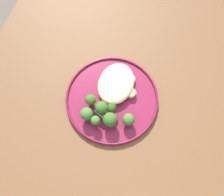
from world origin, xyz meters
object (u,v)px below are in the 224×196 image
dinner_plate (112,99)px  broccoli_floret_near_rim (110,120)px  seared_scallop_rear_pale (115,86)px  broccoli_floret_tall_stalk (91,100)px  broccoli_floret_left_leaning (101,108)px  seared_scallop_half_hidden (130,79)px  seared_scallop_large_seared (114,95)px  broccoli_floret_front_edge (87,114)px  broccoli_floret_right_tilted (95,121)px  seared_scallop_right_edge (124,76)px  seared_scallop_tilted_round (131,93)px  broccoli_floret_beside_noodles (129,120)px  seared_scallop_front_small (120,89)px  seared_scallop_center_golden (122,81)px  broccoli_floret_small_sprig (111,108)px

dinner_plate → broccoli_floret_near_rim: (0.07, 0.02, 0.04)m
seared_scallop_rear_pale → broccoli_floret_tall_stalk: broccoli_floret_tall_stalk is taller
broccoli_floret_left_leaning → seared_scallop_half_hidden: bearing=159.2°
dinner_plate → seared_scallop_large_seared: size_ratio=11.28×
broccoli_floret_front_edge → seared_scallop_half_hidden: bearing=152.6°
broccoli_floret_right_tilted → seared_scallop_right_edge: bearing=170.3°
broccoli_floret_front_edge → broccoli_floret_near_rim: bearing=94.9°
dinner_plate → seared_scallop_tilted_round: seared_scallop_tilted_round is taller
dinner_plate → seared_scallop_rear_pale: (-0.04, -0.01, 0.01)m
seared_scallop_right_edge → seared_scallop_rear_pale: seared_scallop_rear_pale is taller
seared_scallop_right_edge → broccoli_floret_beside_noodles: broccoli_floret_beside_noodles is taller
seared_scallop_front_small → seared_scallop_half_hidden: (-0.04, 0.02, -0.00)m
seared_scallop_half_hidden → broccoli_floret_front_edge: broccoli_floret_front_edge is taller
broccoli_floret_left_leaning → seared_scallop_rear_pale: bearing=173.1°
broccoli_floret_left_leaning → seared_scallop_tilted_round: bearing=140.9°
seared_scallop_front_small → seared_scallop_center_golden: (-0.03, -0.00, -0.00)m
seared_scallop_rear_pale → seared_scallop_center_golden: 0.03m
broccoli_floret_beside_noodles → seared_scallop_center_golden: bearing=-152.6°
broccoli_floret_small_sprig → seared_scallop_center_golden: bearing=-179.1°
broccoli_floret_small_sprig → broccoli_floret_left_leaning: broccoli_floret_left_leaning is taller
broccoli_floret_near_rim → broccoli_floret_right_tilted: size_ratio=1.19×
seared_scallop_half_hidden → seared_scallop_center_golden: size_ratio=0.97×
seared_scallop_front_small → broccoli_floret_beside_noodles: size_ratio=0.58×
dinner_plate → seared_scallop_large_seared: seared_scallop_large_seared is taller
broccoli_floret_beside_noodles → broccoli_floret_front_edge: (0.03, -0.12, 0.00)m
broccoli_floret_front_edge → seared_scallop_rear_pale: bearing=159.8°
seared_scallop_rear_pale → seared_scallop_front_small: bearing=72.1°
seared_scallop_front_small → broccoli_floret_right_tilted: (0.13, -0.03, 0.02)m
broccoli_floret_right_tilted → broccoli_floret_small_sprig: bearing=150.0°
seared_scallop_front_small → broccoli_floret_right_tilted: 0.13m
seared_scallop_center_golden → broccoli_floret_front_edge: bearing=-22.9°
broccoli_floret_front_edge → broccoli_floret_tall_stalk: bearing=-172.5°
seared_scallop_center_golden → broccoli_floret_front_edge: size_ratio=0.65×
seared_scallop_tilted_round → seared_scallop_center_golden: (-0.03, -0.04, -0.00)m
seared_scallop_rear_pale → seared_scallop_half_hidden: bearing=134.5°
dinner_plate → seared_scallop_tilted_round: (-0.03, 0.05, 0.01)m
broccoli_floret_small_sprig → broccoli_floret_beside_noodles: size_ratio=0.98×
seared_scallop_rear_pale → seared_scallop_large_seared: size_ratio=0.97×
seared_scallop_tilted_round → broccoli_floret_small_sprig: (0.07, -0.04, 0.02)m
seared_scallop_front_small → broccoli_floret_front_edge: (0.12, -0.06, 0.02)m
dinner_plate → broccoli_floret_beside_noodles: 0.09m
broccoli_floret_tall_stalk → broccoli_floret_front_edge: broccoli_floret_front_edge is taller
seared_scallop_half_hidden → broccoli_floret_small_sprig: size_ratio=0.71×
broccoli_floret_small_sprig → broccoli_floret_front_edge: broccoli_floret_front_edge is taller
seared_scallop_center_golden → broccoli_floret_small_sprig: (0.10, 0.00, 0.02)m
broccoli_floret_tall_stalk → broccoli_floret_front_edge: size_ratio=0.87×
seared_scallop_large_seared → broccoli_floret_front_edge: (0.09, -0.05, 0.02)m
seared_scallop_rear_pale → seared_scallop_large_seared: 0.03m
seared_scallop_rear_pale → broccoli_floret_front_edge: bearing=-20.2°
dinner_plate → broccoli_floret_beside_noodles: bearing=52.8°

